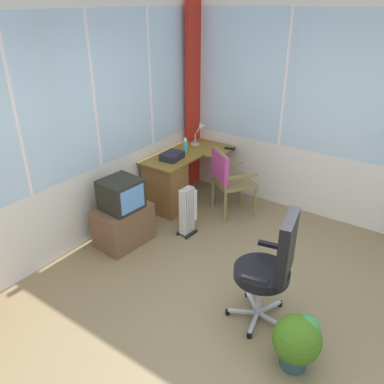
{
  "coord_description": "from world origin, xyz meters",
  "views": [
    {
      "loc": [
        -2.43,
        -1.21,
        2.69
      ],
      "look_at": [
        0.67,
        0.97,
        0.8
      ],
      "focal_mm": 36.31,
      "sensor_mm": 36.0,
      "label": 1
    }
  ],
  "objects_px": {
    "tv_remote": "(230,148)",
    "spray_bottle": "(185,144)",
    "wooden_armchair": "(226,175)",
    "space_heater": "(188,210)",
    "potted_plant": "(298,339)",
    "tv_on_stand": "(123,216)",
    "desk_lamp": "(201,130)",
    "desk": "(168,183)",
    "office_chair": "(272,264)",
    "paper_tray": "(172,156)"
  },
  "relations": [
    {
      "from": "wooden_armchair",
      "to": "tv_on_stand",
      "type": "xyz_separation_m",
      "value": [
        -1.32,
        0.63,
        -0.22
      ]
    },
    {
      "from": "desk",
      "to": "tv_on_stand",
      "type": "bearing_deg",
      "value": -174.77
    },
    {
      "from": "office_chair",
      "to": "potted_plant",
      "type": "bearing_deg",
      "value": -129.31
    },
    {
      "from": "tv_remote",
      "to": "office_chair",
      "type": "bearing_deg",
      "value": -156.62
    },
    {
      "from": "spray_bottle",
      "to": "tv_remote",
      "type": "bearing_deg",
      "value": -47.4
    },
    {
      "from": "tv_remote",
      "to": "office_chair",
      "type": "height_order",
      "value": "office_chair"
    },
    {
      "from": "tv_remote",
      "to": "wooden_armchair",
      "type": "distance_m",
      "value": 0.6
    },
    {
      "from": "tv_on_stand",
      "to": "office_chair",
      "type": "bearing_deg",
      "value": -95.0
    },
    {
      "from": "spray_bottle",
      "to": "space_heater",
      "type": "relative_size",
      "value": 0.34
    },
    {
      "from": "wooden_armchair",
      "to": "office_chair",
      "type": "bearing_deg",
      "value": -138.02
    },
    {
      "from": "tv_remote",
      "to": "paper_tray",
      "type": "relative_size",
      "value": 0.5
    },
    {
      "from": "spray_bottle",
      "to": "tv_on_stand",
      "type": "relative_size",
      "value": 0.26
    },
    {
      "from": "wooden_armchair",
      "to": "tv_remote",
      "type": "bearing_deg",
      "value": 26.13
    },
    {
      "from": "tv_remote",
      "to": "potted_plant",
      "type": "xyz_separation_m",
      "value": [
        -2.35,
        -2.0,
        -0.47
      ]
    },
    {
      "from": "desk_lamp",
      "to": "office_chair",
      "type": "xyz_separation_m",
      "value": [
        -1.97,
        -2.07,
        -0.31
      ]
    },
    {
      "from": "desk_lamp",
      "to": "wooden_armchair",
      "type": "distance_m",
      "value": 0.93
    },
    {
      "from": "tv_remote",
      "to": "spray_bottle",
      "type": "relative_size",
      "value": 0.69
    },
    {
      "from": "desk_lamp",
      "to": "potted_plant",
      "type": "height_order",
      "value": "desk_lamp"
    },
    {
      "from": "desk_lamp",
      "to": "paper_tray",
      "type": "distance_m",
      "value": 0.75
    },
    {
      "from": "office_chair",
      "to": "tv_remote",
      "type": "bearing_deg",
      "value": 38.45
    },
    {
      "from": "desk_lamp",
      "to": "wooden_armchair",
      "type": "bearing_deg",
      "value": -123.14
    },
    {
      "from": "paper_tray",
      "to": "wooden_armchair",
      "type": "distance_m",
      "value": 0.77
    },
    {
      "from": "desk_lamp",
      "to": "office_chair",
      "type": "bearing_deg",
      "value": -133.57
    },
    {
      "from": "spray_bottle",
      "to": "paper_tray",
      "type": "relative_size",
      "value": 0.72
    },
    {
      "from": "tv_remote",
      "to": "spray_bottle",
      "type": "xyz_separation_m",
      "value": [
        -0.44,
        0.48,
        0.09
      ]
    },
    {
      "from": "desk_lamp",
      "to": "office_chair",
      "type": "distance_m",
      "value": 2.87
    },
    {
      "from": "tv_on_stand",
      "to": "space_heater",
      "type": "distance_m",
      "value": 0.81
    },
    {
      "from": "spray_bottle",
      "to": "office_chair",
      "type": "distance_m",
      "value": 2.62
    },
    {
      "from": "desk",
      "to": "space_heater",
      "type": "bearing_deg",
      "value": -121.09
    },
    {
      "from": "wooden_armchair",
      "to": "office_chair",
      "type": "height_order",
      "value": "office_chair"
    },
    {
      "from": "desk",
      "to": "tv_on_stand",
      "type": "distance_m",
      "value": 0.99
    },
    {
      "from": "paper_tray",
      "to": "potted_plant",
      "type": "xyz_separation_m",
      "value": [
        -1.56,
        -2.45,
        -0.5
      ]
    },
    {
      "from": "spray_bottle",
      "to": "desk_lamp",
      "type": "bearing_deg",
      "value": -1.24
    },
    {
      "from": "desk",
      "to": "wooden_armchair",
      "type": "distance_m",
      "value": 0.82
    },
    {
      "from": "desk",
      "to": "office_chair",
      "type": "height_order",
      "value": "office_chair"
    },
    {
      "from": "spray_bottle",
      "to": "wooden_armchair",
      "type": "distance_m",
      "value": 0.78
    },
    {
      "from": "space_heater",
      "to": "potted_plant",
      "type": "distance_m",
      "value": 2.18
    },
    {
      "from": "tv_remote",
      "to": "space_heater",
      "type": "distance_m",
      "value": 1.3
    },
    {
      "from": "tv_remote",
      "to": "tv_on_stand",
      "type": "bearing_deg",
      "value": 153.33
    },
    {
      "from": "tv_remote",
      "to": "spray_bottle",
      "type": "distance_m",
      "value": 0.65
    },
    {
      "from": "desk_lamp",
      "to": "paper_tray",
      "type": "bearing_deg",
      "value": -178.09
    },
    {
      "from": "tv_remote",
      "to": "paper_tray",
      "type": "distance_m",
      "value": 0.9
    },
    {
      "from": "space_heater",
      "to": "potted_plant",
      "type": "bearing_deg",
      "value": -121.05
    },
    {
      "from": "wooden_armchair",
      "to": "space_heater",
      "type": "relative_size",
      "value": 1.45
    },
    {
      "from": "potted_plant",
      "to": "desk",
      "type": "bearing_deg",
      "value": 58.94
    },
    {
      "from": "office_chair",
      "to": "space_heater",
      "type": "relative_size",
      "value": 1.76
    },
    {
      "from": "desk",
      "to": "tv_remote",
      "type": "xyz_separation_m",
      "value": [
        0.86,
        -0.47,
        0.35
      ]
    },
    {
      "from": "office_chair",
      "to": "space_heater",
      "type": "distance_m",
      "value": 1.7
    },
    {
      "from": "paper_tray",
      "to": "tv_on_stand",
      "type": "relative_size",
      "value": 0.36
    },
    {
      "from": "office_chair",
      "to": "tv_on_stand",
      "type": "bearing_deg",
      "value": 85.0
    }
  ]
}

